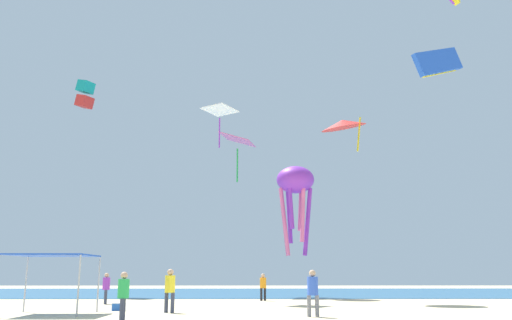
{
  "coord_description": "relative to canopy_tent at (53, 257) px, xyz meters",
  "views": [
    {
      "loc": [
        0.88,
        -21.97,
        1.68
      ],
      "look_at": [
        1.23,
        6.46,
        7.8
      ],
      "focal_mm": 37.06,
      "sensor_mm": 36.0,
      "label": 1
    }
  ],
  "objects": [
    {
      "name": "person_leftmost",
      "position": [
        11.01,
        -1.53,
        -1.29
      ],
      "size": [
        0.49,
        0.43,
        1.83
      ],
      "rotation": [
        0.0,
        0.0,
        0.1
      ],
      "color": "slate",
      "rests_on": "ground"
    },
    {
      "name": "person_rightmost",
      "position": [
        4.97,
        0.77,
        -1.25
      ],
      "size": [
        0.46,
        0.45,
        1.88
      ],
      "rotation": [
        0.0,
        0.0,
        5.8
      ],
      "color": "#33384C",
      "rests_on": "ground"
    },
    {
      "name": "person_central",
      "position": [
        3.86,
        -3.23,
        -1.34
      ],
      "size": [
        0.41,
        0.47,
        1.74
      ],
      "rotation": [
        0.0,
        0.0,
        1.63
      ],
      "color": "#33384C",
      "rests_on": "ground"
    },
    {
      "name": "cooler_box",
      "position": [
        2.43,
        2.16,
        -2.18
      ],
      "size": [
        0.57,
        0.37,
        0.35
      ],
      "color": "blue",
      "rests_on": "ground"
    },
    {
      "name": "canopy_tent",
      "position": [
        0.0,
        0.0,
        0.0
      ],
      "size": [
        3.35,
        2.91,
        2.48
      ],
      "color": "#B2B2B7",
      "rests_on": "ground"
    },
    {
      "name": "person_far_shore",
      "position": [
        9.35,
        11.18,
        -1.37
      ],
      "size": [
        0.4,
        0.4,
        1.68
      ],
      "rotation": [
        0.0,
        0.0,
        3.83
      ],
      "color": "black",
      "rests_on": "ground"
    },
    {
      "name": "kite_diamond_white",
      "position": [
        6.44,
        11.1,
        10.04
      ],
      "size": [
        2.72,
        2.72,
        2.72
      ],
      "rotation": [
        0.0,
        0.0,
        5.66
      ],
      "color": "white"
    },
    {
      "name": "kite_diamond_pink",
      "position": [
        7.45,
        19.77,
        10.13
      ],
      "size": [
        3.14,
        3.22,
        4.07
      ],
      "rotation": [
        0.0,
        0.0,
        4.46
      ],
      "color": "pink"
    },
    {
      "name": "ocean_strip",
      "position": [
        7.6,
        25.82,
        -2.34
      ],
      "size": [
        110.0,
        25.07,
        0.03
      ],
      "primitive_type": "cube",
      "color": "#28608C",
      "rests_on": "ground"
    },
    {
      "name": "kite_delta_red",
      "position": [
        14.63,
        10.24,
        8.98
      ],
      "size": [
        4.23,
        4.22,
        2.71
      ],
      "rotation": [
        0.0,
        0.0,
        2.27
      ],
      "color": "red"
    },
    {
      "name": "ground",
      "position": [
        7.6,
        -1.23,
        -2.41
      ],
      "size": [
        110.0,
        110.0,
        0.1
      ],
      "primitive_type": "cube",
      "color": "beige"
    },
    {
      "name": "kite_octopus_purple",
      "position": [
        11.9,
        15.67,
        5.84
      ],
      "size": [
        3.81,
        3.81,
        6.61
      ],
      "rotation": [
        0.0,
        0.0,
        4.2
      ],
      "color": "purple"
    },
    {
      "name": "kite_box_teal",
      "position": [
        -6.22,
        21.69,
        14.94
      ],
      "size": [
        1.72,
        1.64,
        2.64
      ],
      "rotation": [
        0.0,
        0.0,
        1.07
      ],
      "color": "teal"
    },
    {
      "name": "kite_parafoil_blue",
      "position": [
        18.78,
        3.76,
        10.63
      ],
      "size": [
        3.72,
        2.78,
        2.67
      ],
      "rotation": [
        0.0,
        0.0,
        3.81
      ],
      "color": "blue"
    },
    {
      "name": "person_near_tent",
      "position": [
        0.4,
        7.46,
        -1.35
      ],
      "size": [
        0.41,
        0.44,
        1.72
      ],
      "rotation": [
        0.0,
        0.0,
        5.02
      ],
      "color": "#33384C",
      "rests_on": "ground"
    }
  ]
}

